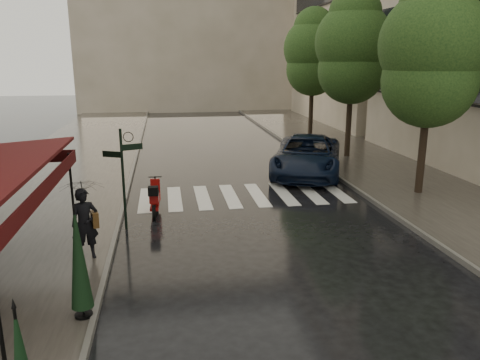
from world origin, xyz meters
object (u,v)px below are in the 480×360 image
object	(u,v)px
parasol_back	(79,258)
parked_car	(307,155)
pedestrian_with_umbrella	(82,195)
scooter	(155,199)

from	to	relation	value
parasol_back	parked_car	bearing A→B (deg)	54.40
pedestrian_with_umbrella	scooter	xyz separation A→B (m)	(1.66, 3.64, -1.28)
pedestrian_with_umbrella	parasol_back	bearing A→B (deg)	-101.97
scooter	parked_car	distance (m)	8.17
pedestrian_with_umbrella	scooter	distance (m)	4.20
parked_car	parasol_back	world-z (taller)	parasol_back
scooter	parked_car	size ratio (longest dim) A/B	0.28
pedestrian_with_umbrella	parasol_back	distance (m)	2.97
parasol_back	pedestrian_with_umbrella	bearing A→B (deg)	96.80
scooter	parasol_back	distance (m)	6.74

